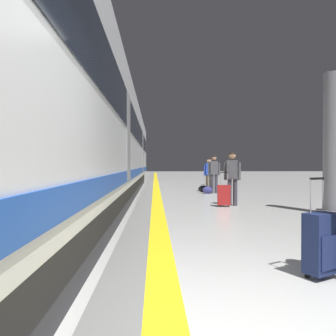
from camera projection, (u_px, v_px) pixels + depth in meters
safety_line_strip at (157, 199)px, 12.04m from camera, size 0.36×80.00×0.01m
tactile_edge_band at (147, 199)px, 12.02m from camera, size 0.67×80.00×0.01m
high_speed_train at (97, 131)px, 11.79m from camera, size 2.94×27.29×4.97m
rolling_suitcase_foreground at (321, 243)px, 3.61m from camera, size 0.44×0.37×1.12m
passenger_near at (232, 175)px, 10.04m from camera, size 0.49×0.29×1.65m
suitcase_near at (224, 195)px, 9.76m from camera, size 0.40×0.28×1.04m
passenger_mid at (214, 171)px, 14.37m from camera, size 0.52×0.23×1.67m
duffel_bag_mid at (207, 190)px, 14.21m from camera, size 0.44×0.26×0.36m
passenger_far at (209, 172)px, 15.28m from camera, size 0.49×0.22×1.57m
duffel_bag_far at (203, 189)px, 14.99m from camera, size 0.44×0.26×0.36m
platform_pillar at (332, 147)px, 8.32m from camera, size 0.56×0.56×3.60m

